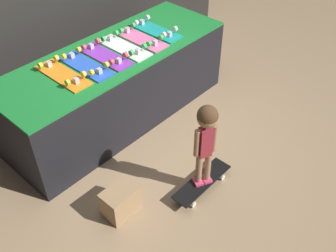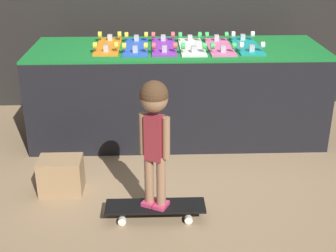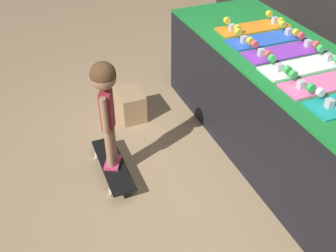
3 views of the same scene
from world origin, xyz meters
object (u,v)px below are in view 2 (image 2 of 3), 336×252
Objects in this scene: skateboard_blue_on_rack at (136,46)px; skateboard_pink_on_rack at (220,46)px; child at (154,121)px; skateboard_orange_on_rack at (108,45)px; skateboard_teal_on_rack at (247,45)px; skateboard_on_floor at (155,208)px; storage_box at (61,175)px; skateboard_white_on_rack at (192,46)px; skateboard_purple_on_rack at (164,46)px.

skateboard_pink_on_rack is at bearing -1.49° from skateboard_blue_on_rack.
child is at bearing -113.47° from skateboard_pink_on_rack.
skateboard_pink_on_rack is at bearing 92.83° from child.
skateboard_orange_on_rack and skateboard_teal_on_rack have the same top height.
skateboard_pink_on_rack is 1.59m from skateboard_on_floor.
storage_box is (-0.29, -0.99, -0.69)m from skateboard_orange_on_rack.
skateboard_pink_on_rack is 1.00× the size of skateboard_teal_on_rack.
child is at bearing -104.16° from skateboard_white_on_rack.
storage_box is (-0.75, -0.96, -0.69)m from skateboard_purple_on_rack.
skateboard_purple_on_rack and skateboard_pink_on_rack have the same top height.
skateboard_orange_on_rack is 0.72× the size of child.
storage_box is at bearing 152.12° from skateboard_on_floor.
skateboard_orange_on_rack and skateboard_white_on_rack have the same top height.
skateboard_blue_on_rack is at bearing -7.69° from skateboard_orange_on_rack.
skateboard_pink_on_rack is 1.41m from child.
skateboard_teal_on_rack is at bearing 4.35° from skateboard_pink_on_rack.
child reaches higher than skateboard_white_on_rack.
skateboard_teal_on_rack is 0.72× the size of child.
skateboard_orange_on_rack is at bearing 131.93° from child.
skateboard_orange_on_rack is 0.70m from skateboard_white_on_rack.
skateboard_white_on_rack and skateboard_teal_on_rack have the same top height.
skateboard_white_on_rack is 1.00× the size of skateboard_teal_on_rack.
child is at bearing -27.88° from storage_box.
storage_box is at bearing -142.36° from skateboard_pink_on_rack.
skateboard_white_on_rack is 2.01× the size of storage_box.
storage_box is at bearing -146.60° from skateboard_teal_on_rack.
skateboard_orange_on_rack is 1.00× the size of skateboard_pink_on_rack.
child is 0.93m from storage_box.
skateboard_white_on_rack is (0.47, -0.01, 0.00)m from skateboard_blue_on_rack.
skateboard_teal_on_rack is (1.17, -0.03, 0.00)m from skateboard_orange_on_rack.
skateboard_purple_on_rack reaches higher than skateboard_on_floor.
skateboard_white_on_rack is 0.23m from skateboard_pink_on_rack.
storage_box is at bearing -136.25° from skateboard_white_on_rack.
skateboard_pink_on_rack is 1.69m from storage_box.
skateboard_pink_on_rack is 0.94× the size of skateboard_on_floor.
skateboard_purple_on_rack is 0.94× the size of skateboard_on_floor.
skateboard_purple_on_rack is at bearing -0.08° from skateboard_blue_on_rack.
child reaches higher than skateboard_orange_on_rack.
storage_box is (-0.66, 0.35, -0.55)m from child.
skateboard_teal_on_rack is (0.47, 0.01, 0.00)m from skateboard_white_on_rack.
skateboard_blue_on_rack is 0.72× the size of child.
skateboard_teal_on_rack is at bearing 85.04° from child.
skateboard_teal_on_rack reaches higher than storage_box.
child is (-0.79, -1.31, -0.14)m from skateboard_teal_on_rack.
skateboard_on_floor is at bearing -27.88° from storage_box.
skateboard_purple_on_rack is 1.40m from storage_box.
storage_box is (-1.45, -0.96, -0.69)m from skateboard_teal_on_rack.
skateboard_on_floor is (-0.56, -1.29, -0.74)m from skateboard_pink_on_rack.
skateboard_orange_on_rack and skateboard_pink_on_rack have the same top height.
child is (0.14, -1.31, -0.14)m from skateboard_blue_on_rack.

